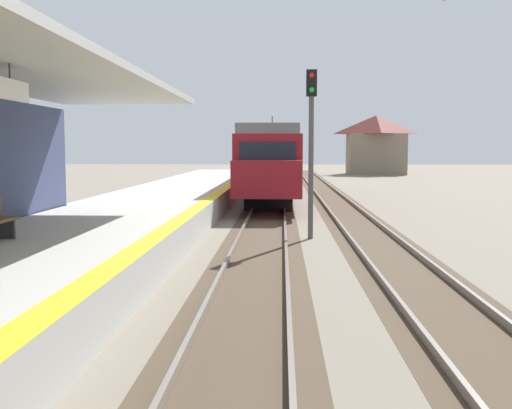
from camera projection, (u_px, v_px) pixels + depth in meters
The scene contains 6 objects.
station_platform at pixel (95, 237), 16.58m from camera, with size 5.00×80.00×0.91m.
track_pair_nearest_platform at pixel (264, 233), 20.42m from camera, with size 2.34×120.00×0.16m.
track_pair_middle at pixel (367, 233), 20.28m from camera, with size 2.34×120.00×0.16m.
approaching_train at pixel (271, 160), 34.03m from camera, with size 2.93×19.60×4.76m.
rail_signal_post at pixel (311, 136), 19.07m from camera, with size 0.32×0.34×5.20m.
distant_trackside_house at pixel (376, 144), 67.51m from camera, with size 6.60×5.28×6.40m.
Camera 1 is at (2.49, -0.25, 2.81)m, focal length 43.55 mm.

